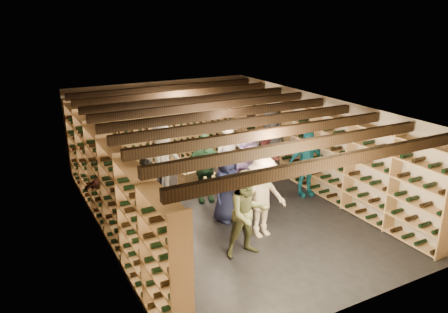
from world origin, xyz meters
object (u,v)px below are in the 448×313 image
person_5 (121,186)px  person_8 (266,162)px  person_0 (154,212)px  person_10 (204,168)px  crate_stack_right (209,182)px  person_12 (271,144)px  person_4 (306,163)px  person_7 (229,162)px  person_9 (162,162)px  crate_loose (239,170)px  person_1 (149,196)px  person_3 (263,198)px  person_11 (249,172)px  crate_stack_left (189,180)px  person_2 (248,214)px  person_6 (227,186)px

person_5 → person_8: (3.64, -0.10, -0.05)m
person_0 → person_10: person_0 is taller
crate_stack_right → person_12: (1.88, 0.00, 0.75)m
person_4 → person_7: (-1.80, 0.62, 0.12)m
person_9 → crate_stack_right: bearing=13.9°
crate_loose → person_1: 3.99m
person_3 → person_12: 3.42m
person_7 → person_8: person_7 is taller
person_1 → person_3: bearing=-52.4°
crate_loose → person_10: person_10 is taller
person_10 → person_11: (0.78, -0.72, 0.00)m
crate_loose → person_12: person_12 is taller
person_8 → person_0: bearing=-151.0°
person_3 → person_4: 2.41m
crate_stack_left → person_4: bearing=-34.0°
person_4 → crate_stack_left: bearing=153.2°
crate_stack_right → person_5: size_ratio=0.33×
person_0 → person_8: bearing=43.1°
person_12 → person_3: bearing=-114.7°
crate_stack_left → person_0: person_0 is taller
person_12 → person_9: bearing=-168.5°
person_2 → person_12: 4.17m
crate_stack_left → person_9: person_9 is taller
crate_loose → crate_stack_right: bearing=-154.0°
person_10 → crate_stack_right: bearing=68.2°
crate_stack_right → person_4: bearing=-38.0°
person_2 → person_10: size_ratio=1.01×
crate_loose → person_12: bearing=-43.5°
person_8 → person_2: bearing=-125.1°
person_2 → person_7: person_7 is taller
crate_stack_right → person_2: size_ratio=0.32×
crate_stack_right → crate_loose: size_ratio=1.07×
person_2 → crate_stack_left: bearing=89.6°
crate_stack_left → person_6: (0.05, -1.92, 0.54)m
crate_stack_right → person_1: size_ratio=0.34×
person_10 → person_0: bearing=-125.0°
crate_loose → person_7: 2.05m
person_8 → person_11: 1.00m
person_4 → person_7: 1.91m
crate_stack_left → person_9: (-0.74, -0.13, 0.66)m
person_3 → person_0: bearing=168.6°
crate_stack_left → person_2: (-0.28, -3.34, 0.58)m
crate_loose → person_12: 1.21m
person_12 → person_5: bearing=-158.9°
person_4 → person_10: bearing=167.3°
person_2 → person_4: size_ratio=1.01×
person_4 → person_10: (-2.34, 0.85, 0.00)m
person_8 → person_12: 1.09m
person_4 → person_9: 3.49m
crate_stack_left → person_4: (2.41, -1.63, 0.57)m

